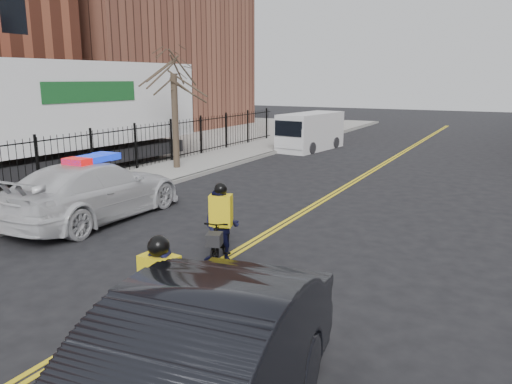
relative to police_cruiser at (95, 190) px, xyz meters
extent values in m
plane|color=black|center=(4.95, -2.63, -0.85)|extent=(120.00, 120.00, 0.00)
cube|color=yellow|center=(4.87, 5.37, -0.84)|extent=(0.10, 60.00, 0.01)
cube|color=yellow|center=(5.03, 5.37, -0.84)|extent=(0.10, 60.00, 0.01)
cube|color=gray|center=(-2.55, 5.37, -0.77)|extent=(3.00, 60.00, 0.15)
cube|color=gray|center=(-1.05, 5.37, -0.77)|extent=(0.20, 60.00, 0.15)
cube|color=brown|center=(-18.05, 21.37, 6.15)|extent=(14.00, 18.00, 14.00)
cylinder|color=#392D22|center=(-2.65, 7.37, 1.30)|extent=(0.28, 0.28, 4.00)
imported|color=silver|center=(0.00, 0.00, -0.01)|extent=(2.53, 5.86, 1.68)
cube|color=#0C26CC|center=(0.00, 0.00, 0.91)|extent=(0.75, 1.56, 0.16)
cube|color=silver|center=(0.05, 16.32, 0.18)|extent=(2.36, 5.01, 2.06)
cube|color=silver|center=(-0.21, 14.23, 0.00)|extent=(1.82, 0.92, 1.07)
cube|color=black|center=(-0.25, 13.88, 0.54)|extent=(1.61, 0.28, 0.80)
cylinder|color=black|center=(-0.97, 15.00, -0.53)|extent=(0.30, 0.65, 0.63)
cylinder|color=black|center=(0.72, 14.80, -0.53)|extent=(0.30, 0.65, 0.63)
cylinder|color=black|center=(-0.63, 17.84, -0.53)|extent=(0.30, 0.65, 0.63)
cylinder|color=black|center=(1.06, 17.64, -0.53)|extent=(0.30, 0.65, 0.63)
cube|color=white|center=(-6.27, 3.68, 2.07)|extent=(3.98, 15.05, 3.43)
cube|color=black|center=(-6.27, 3.68, -0.22)|extent=(3.44, 13.87, 0.57)
cylinder|color=black|center=(-5.84, 9.96, -0.22)|extent=(0.14, 0.14, 1.26)
cube|color=#195926|center=(-4.68, 4.72, 2.59)|extent=(0.33, 4.57, 0.80)
imported|color=black|center=(6.42, -5.09, -0.33)|extent=(0.89, 2.02, 1.03)
imported|color=black|center=(6.42, -5.09, 0.03)|extent=(0.69, 0.49, 1.76)
cube|color=yellow|center=(6.42, -5.09, 0.42)|extent=(0.54, 0.40, 0.74)
sphere|color=black|center=(6.42, -5.09, 0.93)|extent=(0.30, 0.30, 0.30)
cube|color=black|center=(6.34, -5.77, -0.05)|extent=(0.36, 0.40, 0.27)
imported|color=black|center=(5.01, -1.26, -0.32)|extent=(1.05, 1.84, 1.06)
imported|color=black|center=(5.01, -1.26, -0.02)|extent=(0.96, 0.85, 1.65)
cube|color=yellow|center=(5.01, -1.26, 0.34)|extent=(0.55, 0.45, 0.69)
sphere|color=black|center=(5.01, -1.26, 0.81)|extent=(0.28, 0.28, 0.28)
cube|color=black|center=(5.22, -1.87, -0.10)|extent=(0.39, 0.42, 0.26)
camera|label=1|loc=(10.51, -10.04, 3.10)|focal=35.00mm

